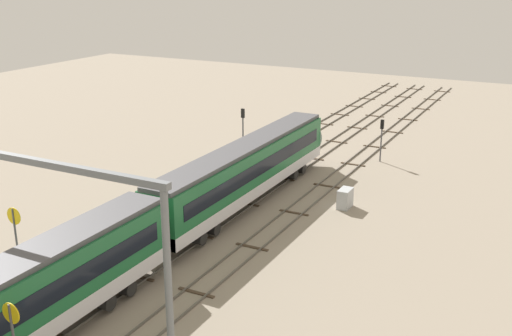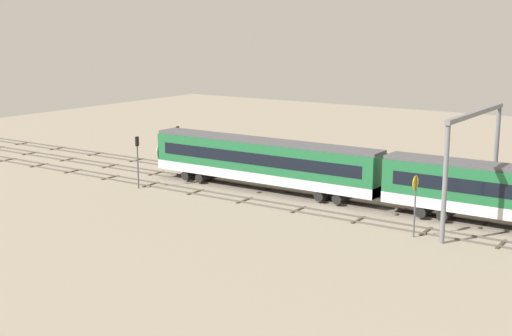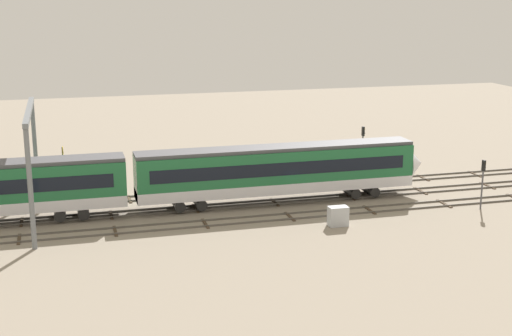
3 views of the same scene
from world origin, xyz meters
TOP-DOWN VIEW (x-y plane):
  - ground_plane at (0.00, 0.00)m, footprint 140.70×140.70m
  - track_near_foreground at (0.00, -4.23)m, footprint 124.70×2.40m
  - track_with_train at (0.00, 0.00)m, footprint 124.70×2.40m
  - track_middle at (-0.00, 4.23)m, footprint 124.70×2.40m
  - overhead_gantry at (-16.15, -0.13)m, footprint 0.40×13.39m
  - speed_sign_distant_end at (-13.88, 6.02)m, footprint 0.14×1.06m
  - signal_light_trackside_approach at (19.57, -6.22)m, footprint 0.31×0.32m
  - signal_light_trackside_departure at (14.13, 6.02)m, footprint 0.31×0.32m
  - relay_cabinet at (6.37, -7.31)m, footprint 1.53×0.89m

SIDE VIEW (x-z plane):
  - ground_plane at x=0.00m, z-range 0.00..0.00m
  - track_middle at x=0.00m, z-range -0.01..0.15m
  - track_near_foreground at x=0.00m, z-range -0.01..0.15m
  - track_with_train at x=0.00m, z-range -0.01..0.15m
  - relay_cabinet at x=6.37m, z-range 0.00..1.54m
  - signal_light_trackside_approach at x=19.57m, z-range 0.67..4.84m
  - speed_sign_distant_end at x=-13.88m, z-range 0.82..5.50m
  - signal_light_trackside_departure at x=14.13m, z-range 0.75..5.82m
  - overhead_gantry at x=-16.15m, z-range 1.87..10.86m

